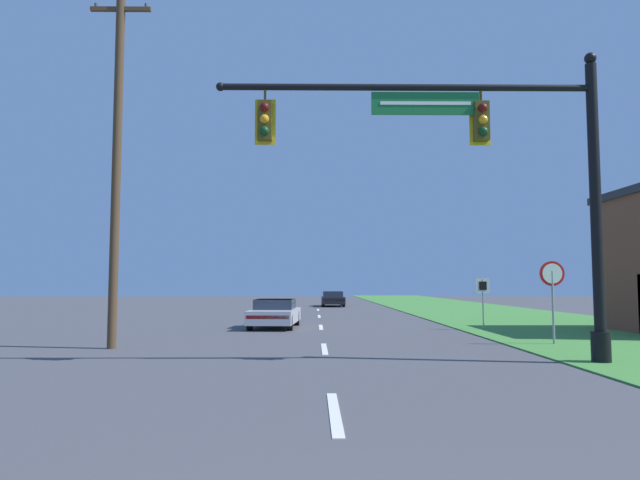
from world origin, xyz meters
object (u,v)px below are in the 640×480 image
(signal_mast, at_px, (499,171))
(utility_pole_near, at_px, (117,154))
(stop_sign, at_px, (552,283))
(far_car, at_px, (333,299))
(car_ahead, at_px, (275,313))
(route_sign_post, at_px, (483,292))

(signal_mast, relative_size, utility_pole_near, 0.85)
(stop_sign, bearing_deg, far_car, 101.02)
(signal_mast, xyz_separation_m, car_ahead, (-6.06, 10.89, -3.92))
(signal_mast, distance_m, far_car, 33.73)
(signal_mast, height_order, stop_sign, signal_mast)
(stop_sign, xyz_separation_m, utility_pole_near, (-13.08, -0.77, 3.78))
(signal_mast, bearing_deg, far_car, 94.88)
(car_ahead, bearing_deg, route_sign_post, -8.89)
(car_ahead, distance_m, utility_pole_near, 10.08)
(car_ahead, relative_size, stop_sign, 1.73)
(stop_sign, relative_size, utility_pole_near, 0.23)
(car_ahead, xyz_separation_m, route_sign_post, (8.46, -1.32, 0.92))
(route_sign_post, distance_m, utility_pole_near, 14.70)
(signal_mast, bearing_deg, stop_sign, 54.16)
(car_ahead, relative_size, utility_pole_near, 0.40)
(car_ahead, distance_m, far_car, 22.72)
(car_ahead, height_order, route_sign_post, route_sign_post)
(far_car, bearing_deg, signal_mast, -85.12)
(route_sign_post, bearing_deg, signal_mast, -104.08)
(signal_mast, relative_size, car_ahead, 2.14)
(stop_sign, relative_size, route_sign_post, 1.23)
(far_car, height_order, stop_sign, stop_sign)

